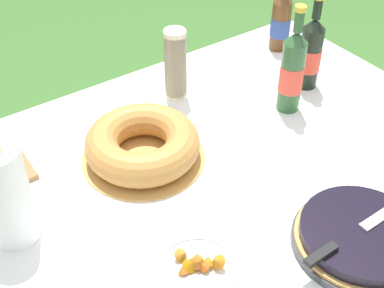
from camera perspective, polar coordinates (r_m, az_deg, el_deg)
garden_table at (r=1.54m, az=4.18°, el=-4.48°), size 1.52×1.20×0.69m
tablecloth at (r=1.51m, az=4.26°, el=-3.20°), size 1.53×1.21×0.10m
berry_tart at (r=1.35m, az=17.49°, el=-9.47°), size 0.32×0.32×0.06m
serving_knife at (r=1.31m, az=16.96°, el=-9.06°), size 0.38×0.03×0.01m
bundt_cake at (r=1.51m, az=-5.30°, el=-0.04°), size 0.36×0.36×0.10m
cup_stack at (r=1.72m, az=-1.78°, el=8.47°), size 0.07×0.07×0.24m
cider_bottle_green at (r=1.68m, az=10.62°, el=7.61°), size 0.07×0.07×0.35m
cider_bottle_amber at (r=2.03m, az=9.46°, el=12.83°), size 0.07×0.07×0.30m
juice_bottle_red at (r=1.82m, az=12.52°, el=9.47°), size 0.07×0.07×0.33m
snack_plate_left at (r=1.25m, az=0.61°, el=-13.07°), size 0.19×0.19×0.06m
paper_towel_roll at (r=1.31m, az=-19.13°, el=-5.27°), size 0.11×0.11×0.27m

